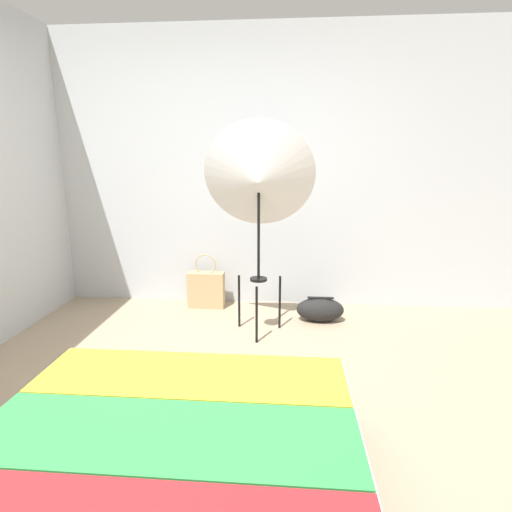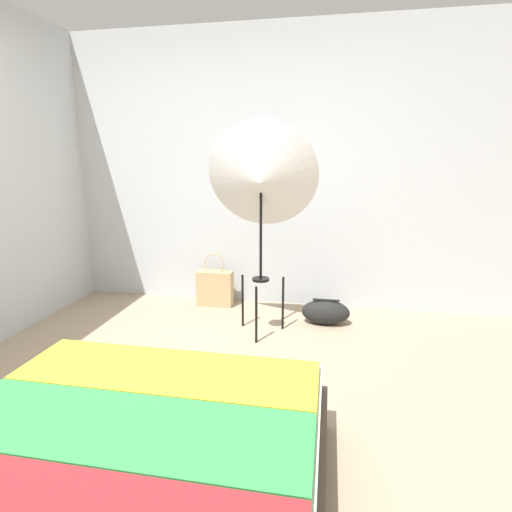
{
  "view_description": "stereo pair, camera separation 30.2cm",
  "coord_description": "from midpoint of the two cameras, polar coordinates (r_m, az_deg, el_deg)",
  "views": [
    {
      "loc": [
        0.56,
        -1.78,
        1.39
      ],
      "look_at": [
        0.32,
        1.15,
        0.69
      ],
      "focal_mm": 28.0,
      "sensor_mm": 36.0,
      "label": 1
    },
    {
      "loc": [
        0.85,
        -1.74,
        1.39
      ],
      "look_at": [
        0.32,
        1.15,
        0.69
      ],
      "focal_mm": 28.0,
      "sensor_mm": 36.0,
      "label": 2
    }
  ],
  "objects": [
    {
      "name": "ground_plane",
      "position": [
        2.35,
        -15.11,
        -23.4
      ],
      "size": [
        14.0,
        14.0,
        0.0
      ],
      "primitive_type": "plane",
      "color": "gray"
    },
    {
      "name": "duffel_bag",
      "position": [
        3.6,
        6.77,
        -7.65
      ],
      "size": [
        0.42,
        0.21,
        0.22
      ],
      "color": "black",
      "rests_on": "ground_plane"
    },
    {
      "name": "photo_umbrella",
      "position": [
        3.11,
        -2.44,
        10.8
      ],
      "size": [
        0.88,
        0.46,
        1.7
      ],
      "color": "black",
      "rests_on": "ground_plane"
    },
    {
      "name": "wall_back",
      "position": [
        3.91,
        -5.97,
        11.93
      ],
      "size": [
        8.0,
        0.05,
        2.6
      ],
      "color": "#B7BCC1",
      "rests_on": "ground_plane"
    },
    {
      "name": "tote_bag",
      "position": [
        3.94,
        -9.32,
        -4.71
      ],
      "size": [
        0.35,
        0.13,
        0.53
      ],
      "color": "tan",
      "rests_on": "ground_plane"
    }
  ]
}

